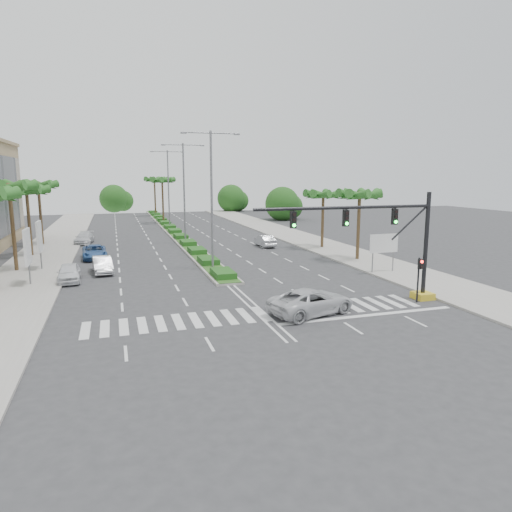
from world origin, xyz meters
The scene contains 26 objects.
ground centered at (0.00, 0.00, 0.00)m, with size 160.00×160.00×0.00m, color #333335.
footpath_right centered at (15.20, 20.00, 0.07)m, with size 6.00×120.00×0.15m, color gray.
footpath_left centered at (-15.20, 20.00, 0.07)m, with size 6.00×120.00×0.15m, color gray.
median centered at (0.00, 45.00, 0.10)m, with size 2.20×75.00×0.20m, color gray.
median_grass centered at (0.00, 45.00, 0.22)m, with size 1.80×75.00×0.04m, color #24561D.
signal_gantry centered at (9.27, 0.00, 3.46)m, with size 12.60×1.20×7.20m.
pedestrian_signal centered at (10.60, -0.68, 2.04)m, with size 0.28×0.36×3.00m.
direction_sign centered at (13.50, 7.99, 2.45)m, with size 2.70×0.11×3.40m.
billboard_near centered at (-14.50, 12.00, 2.96)m, with size 0.18×2.10×4.35m.
billboard_far centered at (-14.50, 18.00, 2.96)m, with size 0.18×2.10×4.35m.
palm_left_mid centered at (-16.50, 18.00, 7.08)m, with size 4.57×4.68×7.95m.
palm_left_far centered at (-16.50, 26.00, 6.50)m, with size 4.57×4.68×7.35m.
palm_left_end centered at (-16.50, 34.00, 6.88)m, with size 4.57×4.68×7.75m.
palm_right_near centered at (14.50, 14.00, 6.20)m, with size 4.57×4.68×7.05m.
palm_right_far centered at (14.50, 22.00, 5.91)m, with size 4.57×4.68×6.75m.
palm_median_a centered at (0.00, 55.00, 7.17)m, with size 4.57×4.68×8.05m.
palm_median_b centered at (0.00, 70.00, 7.17)m, with size 4.57×4.68×8.05m.
streetlight_near centered at (0.00, 14.00, 6.81)m, with size 5.10×0.25×12.00m.
streetlight_mid centered at (0.00, 30.00, 6.81)m, with size 5.10×0.25×12.00m.
streetlight_far centered at (0.00, 46.00, 6.81)m, with size 5.10×0.25×12.00m.
car_parked_a centered at (-11.80, 12.61, 0.72)m, with size 1.70×4.22×1.44m, color white.
car_parked_b centered at (-9.35, 15.33, 0.71)m, with size 1.50×4.29×1.41m, color silver.
car_parked_c centered at (-10.24, 22.62, 0.69)m, with size 2.28×4.95×1.38m, color #335E9C.
car_parked_d centered at (-11.80, 33.99, 0.68)m, with size 1.90×4.67×1.35m, color silver.
car_crossing centered at (2.92, -0.83, 0.77)m, with size 2.55×5.53×1.54m, color silver.
car_right centered at (8.59, 25.10, 0.69)m, with size 1.45×4.17×1.37m, color #B8B8BD.
Camera 1 is at (-8.20, -25.20, 8.26)m, focal length 32.00 mm.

